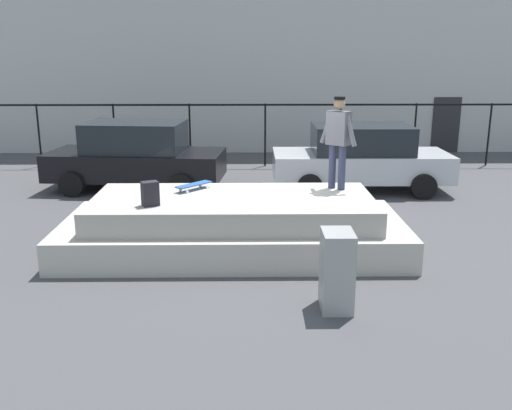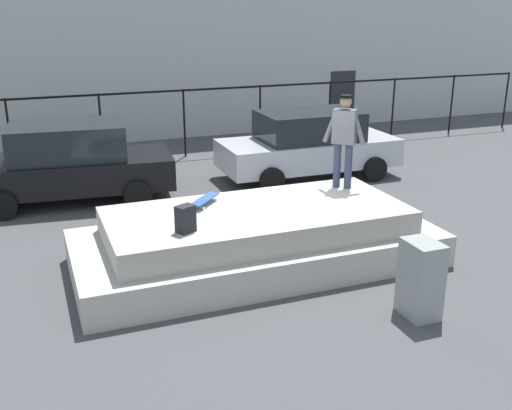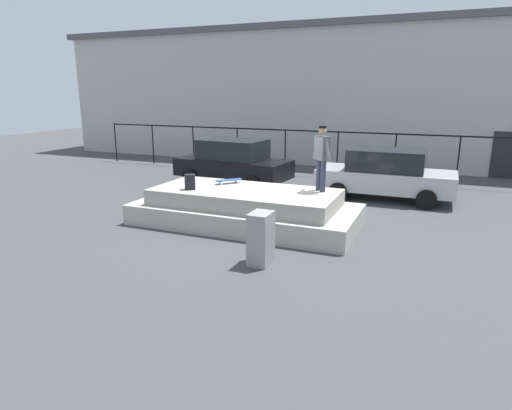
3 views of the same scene
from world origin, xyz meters
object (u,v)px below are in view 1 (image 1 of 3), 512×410
skateboard (194,185)px  car_silver_sedan_mid (361,157)px  backpack (150,194)px  skateboarder (338,136)px  utility_box (337,271)px  car_black_sedan_near (136,156)px

skateboard → car_silver_sedan_mid: size_ratio=0.16×
backpack → car_silver_sedan_mid: bearing=22.1°
skateboard → car_silver_sedan_mid: car_silver_sedan_mid is taller
skateboarder → skateboard: 2.92m
backpack → car_silver_sedan_mid: 7.04m
car_silver_sedan_mid → utility_box: car_silver_sedan_mid is taller
skateboarder → car_silver_sedan_mid: skateboarder is taller
skateboarder → utility_box: bearing=-98.1°
skateboarder → backpack: bearing=-160.6°
backpack → car_silver_sedan_mid: size_ratio=0.09×
backpack → car_black_sedan_near: bearing=77.1°
car_black_sedan_near → utility_box: bearing=-60.4°
skateboarder → utility_box: 3.56m
car_black_sedan_near → utility_box: (4.24, -7.47, -0.33)m
skateboard → car_silver_sedan_mid: bearing=45.5°
car_black_sedan_near → backpack: bearing=-76.7°
car_silver_sedan_mid → skateboard: bearing=-134.5°
skateboard → car_black_sedan_near: (-1.93, 4.31, -0.20)m
skateboard → car_black_sedan_near: car_black_sedan_near is taller
skateboarder → car_silver_sedan_mid: (1.26, 4.04, -1.15)m
skateboard → car_silver_sedan_mid: (4.03, 4.11, -0.23)m
backpack → skateboard: bearing=34.2°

